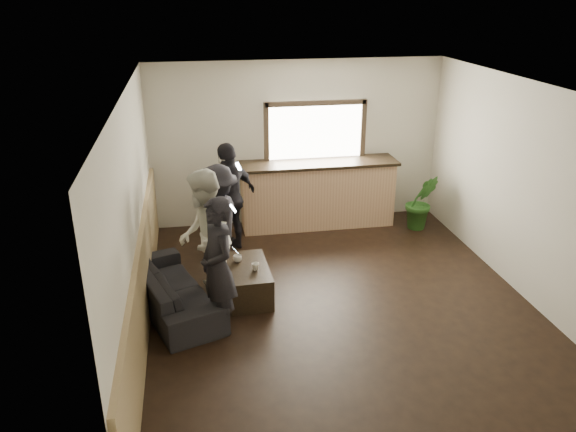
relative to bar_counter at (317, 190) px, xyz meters
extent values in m
cube|color=black|center=(-0.30, -2.70, -0.64)|extent=(5.00, 6.00, 0.01)
cube|color=silver|center=(-0.30, -2.70, 2.16)|extent=(5.00, 6.00, 0.01)
cube|color=beige|center=(-0.30, 0.30, 0.76)|extent=(5.00, 0.01, 2.80)
cube|color=beige|center=(-0.30, -5.70, 0.76)|extent=(5.00, 0.01, 2.80)
cube|color=beige|center=(-2.80, -2.70, 0.76)|extent=(0.01, 6.00, 2.80)
cube|color=beige|center=(2.20, -2.70, 0.76)|extent=(0.01, 6.00, 2.80)
cube|color=tan|center=(-2.77, -2.70, -0.09)|extent=(0.06, 5.90, 1.10)
cube|color=tan|center=(0.00, -0.02, -0.09)|extent=(2.60, 0.60, 1.10)
cube|color=black|center=(0.00, -0.02, 0.48)|extent=(2.70, 0.68, 0.05)
cube|color=white|center=(0.00, 0.26, 0.96)|extent=(1.60, 0.06, 0.90)
cube|color=#3F3326|center=(0.00, 0.23, 1.45)|extent=(1.72, 0.08, 0.08)
cube|color=#3F3326|center=(-0.84, 0.23, 0.96)|extent=(0.08, 0.08, 1.06)
cube|color=#3F3326|center=(0.84, 0.23, 0.96)|extent=(0.08, 0.08, 1.06)
imported|color=black|center=(-2.45, -2.40, -0.36)|extent=(1.36, 2.08, 0.57)
cube|color=black|center=(-1.46, -2.25, -0.42)|extent=(0.58, 1.01, 0.44)
imported|color=silver|center=(-1.58, -2.09, -0.15)|extent=(0.13, 0.13, 0.09)
imported|color=silver|center=(-1.37, -2.37, -0.15)|extent=(0.11, 0.11, 0.09)
imported|color=#2D6623|center=(1.71, -0.48, -0.16)|extent=(0.57, 0.48, 0.97)
imported|color=black|center=(-1.88, -3.00, 0.21)|extent=(0.59, 0.72, 1.71)
cube|color=black|center=(-1.67, -2.93, 0.39)|extent=(0.11, 0.10, 0.12)
cube|color=white|center=(-1.67, -2.93, 0.39)|extent=(0.09, 0.09, 0.11)
imported|color=beige|center=(-2.00, -2.28, 0.26)|extent=(0.76, 0.94, 1.81)
cube|color=black|center=(-1.78, -2.30, 0.38)|extent=(0.10, 0.08, 0.12)
cube|color=white|center=(-1.78, -2.30, 0.38)|extent=(0.08, 0.07, 0.11)
imported|color=black|center=(-1.77, -1.45, 0.17)|extent=(0.95, 1.19, 1.61)
cube|color=black|center=(-1.57, -1.53, 0.36)|extent=(0.11, 0.10, 0.12)
cube|color=white|center=(-1.57, -1.54, 0.36)|extent=(0.09, 0.09, 0.11)
imported|color=black|center=(-1.56, -0.74, 0.23)|extent=(1.06, 0.97, 1.74)
cube|color=black|center=(-1.42, -0.91, 0.77)|extent=(0.11, 0.12, 0.12)
cube|color=white|center=(-1.42, -0.92, 0.78)|extent=(0.10, 0.10, 0.11)
camera|label=1|loc=(-2.09, -8.89, 3.25)|focal=35.00mm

